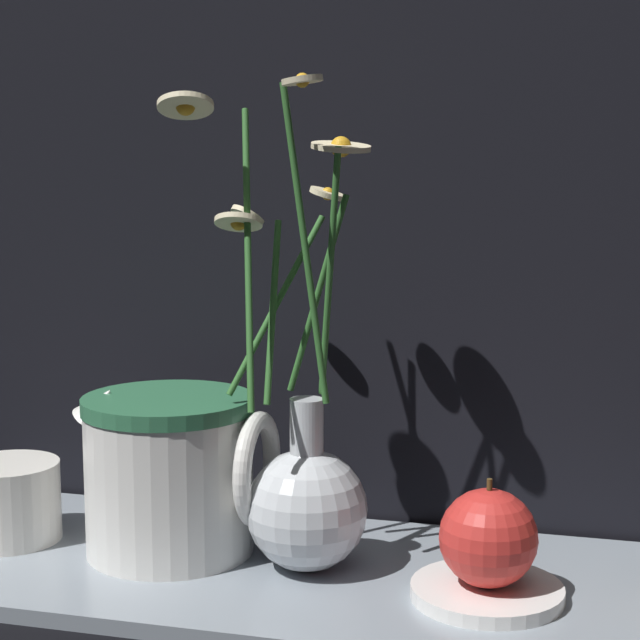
{
  "coord_description": "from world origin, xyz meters",
  "views": [
    {
      "loc": [
        0.19,
        -0.75,
        0.32
      ],
      "look_at": [
        -0.0,
        0.0,
        0.2
      ],
      "focal_mm": 60.0,
      "sensor_mm": 36.0,
      "label": 1
    }
  ],
  "objects_px": {
    "ceramic_pitcher": "(172,467)",
    "orange_fruit": "(488,538)",
    "vase_with_flowers": "(306,483)",
    "yellow_mug": "(7,501)"
  },
  "relations": [
    {
      "from": "vase_with_flowers",
      "to": "orange_fruit",
      "type": "distance_m",
      "value": 0.15
    },
    {
      "from": "yellow_mug",
      "to": "orange_fruit",
      "type": "relative_size",
      "value": 1.2
    },
    {
      "from": "ceramic_pitcher",
      "to": "orange_fruit",
      "type": "height_order",
      "value": "ceramic_pitcher"
    },
    {
      "from": "yellow_mug",
      "to": "ceramic_pitcher",
      "type": "distance_m",
      "value": 0.15
    },
    {
      "from": "vase_with_flowers",
      "to": "ceramic_pitcher",
      "type": "xyz_separation_m",
      "value": [
        -0.11,
        0.01,
        0.0
      ]
    },
    {
      "from": "ceramic_pitcher",
      "to": "orange_fruit",
      "type": "distance_m",
      "value": 0.26
    },
    {
      "from": "yellow_mug",
      "to": "orange_fruit",
      "type": "height_order",
      "value": "orange_fruit"
    },
    {
      "from": "ceramic_pitcher",
      "to": "orange_fruit",
      "type": "xyz_separation_m",
      "value": [
        0.25,
        -0.03,
        -0.02
      ]
    },
    {
      "from": "orange_fruit",
      "to": "yellow_mug",
      "type": "bearing_deg",
      "value": 176.52
    },
    {
      "from": "vase_with_flowers",
      "to": "orange_fruit",
      "type": "xyz_separation_m",
      "value": [
        0.14,
        -0.03,
        -0.02
      ]
    }
  ]
}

